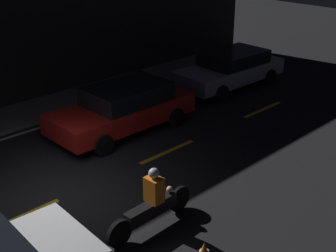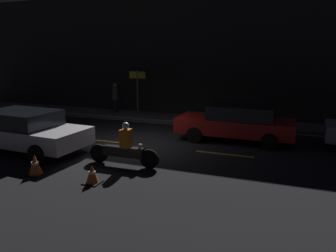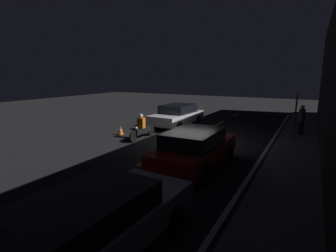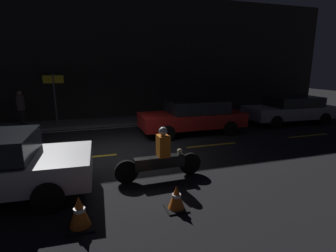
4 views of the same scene
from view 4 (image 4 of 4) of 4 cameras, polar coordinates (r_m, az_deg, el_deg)
The scene contains 14 objects.
ground_plane at distance 8.89m, azimuth -11.14°, elevation -6.10°, with size 56.00×56.00×0.00m, color black.
raised_curb at distance 13.82m, azimuth -13.65°, elevation 0.82°, with size 28.00×1.88×0.12m.
building_front at distance 14.63m, azimuth -14.66°, elevation 14.15°, with size 28.00×0.30×6.58m.
lane_dash_c at distance 8.85m, azimuth -17.62°, elevation -6.55°, with size 2.00×0.14×0.01m.
lane_dash_d at distance 9.87m, azimuth 9.52°, elevation -4.11°, with size 2.00×0.14×0.01m.
lane_dash_e at distance 12.53m, azimuth 28.20°, elevation -1.85°, with size 2.00×0.14×0.01m.
lane_solid_kerb at distance 12.67m, azimuth -13.24°, elevation -0.49°, with size 25.20×0.14×0.01m.
taxi_red at distance 11.44m, azimuth 5.51°, elevation 2.23°, with size 4.49×1.97×1.42m.
hatchback_silver at distance 14.73m, azimuth 25.08°, elevation 3.35°, with size 4.58×2.03×1.36m.
motorcycle at distance 6.76m, azimuth -1.80°, elevation -7.02°, with size 2.32×0.37×1.37m.
traffic_cone_near at distance 5.18m, azimuth -18.71°, elevation -17.36°, with size 0.50×0.50×0.61m.
traffic_cone_mid at distance 5.50m, azimuth 1.83°, elevation -15.34°, with size 0.44×0.44×0.52m.
pedestrian at distance 13.97m, azimuth -29.32°, elevation 3.38°, with size 0.34×0.34×1.63m.
shop_sign at distance 13.40m, azimuth -23.55°, elevation 7.33°, with size 0.90×0.08×2.40m.
Camera 4 is at (-0.87, -8.38, 2.84)m, focal length 28.00 mm.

